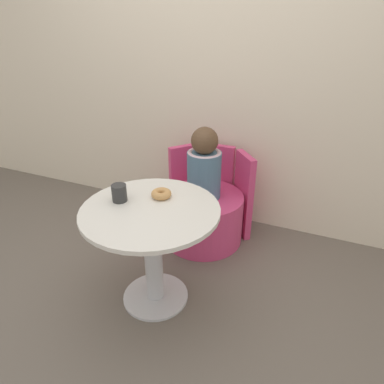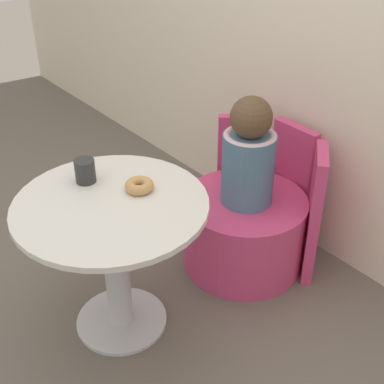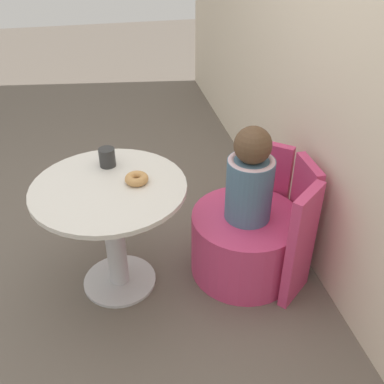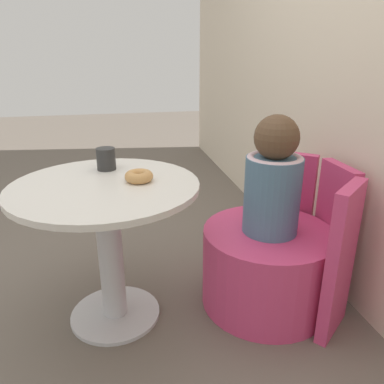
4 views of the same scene
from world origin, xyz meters
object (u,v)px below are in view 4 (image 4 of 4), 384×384
(tub_chair, at_px, (266,267))
(donut, at_px, (139,176))
(child_figure, at_px, (273,180))
(cup, at_px, (107,159))
(round_table, at_px, (108,223))

(tub_chair, xyz_separation_m, donut, (-0.04, -0.57, 0.47))
(tub_chair, distance_m, child_figure, 0.43)
(tub_chair, height_order, child_figure, child_figure)
(child_figure, height_order, donut, child_figure)
(child_figure, bearing_deg, cup, -108.82)
(donut, distance_m, cup, 0.23)
(tub_chair, height_order, cup, cup)
(tub_chair, xyz_separation_m, child_figure, (-0.00, 0.00, 0.43))
(round_table, height_order, child_figure, child_figure)
(round_table, bearing_deg, cup, 176.35)
(round_table, distance_m, donut, 0.24)
(tub_chair, relative_size, child_figure, 1.14)
(child_figure, bearing_deg, donut, -94.26)
(child_figure, relative_size, donut, 4.51)
(round_table, xyz_separation_m, tub_chair, (0.04, 0.71, -0.28))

